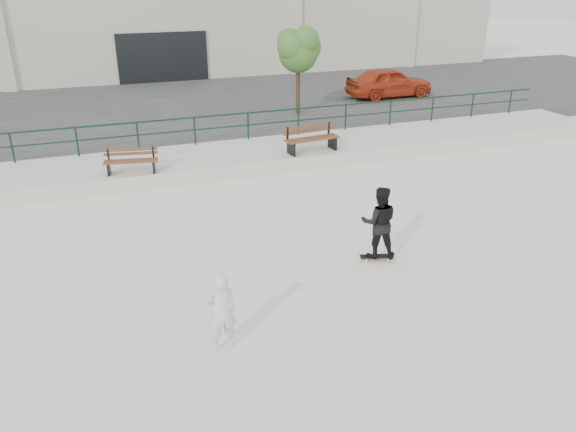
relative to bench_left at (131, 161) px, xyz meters
name	(u,v)px	position (x,y,z in m)	size (l,w,h in m)	color
ground	(354,302)	(3.49, -8.46, -0.87)	(120.00, 120.00, 0.00)	white
ledge	(232,159)	(3.49, 1.04, -0.62)	(30.00, 3.00, 0.50)	beige
parking_strip	(186,108)	(3.49, 9.54, -0.62)	(60.00, 14.00, 0.50)	#353535
railing	(222,122)	(3.49, 2.34, 0.37)	(28.00, 0.06, 1.03)	#12321E
bench_left	(131,161)	(0.00, 0.00, 0.00)	(1.69, 0.77, 0.75)	brown
bench_right	(311,139)	(6.11, 0.13, 0.07)	(2.01, 0.77, 0.90)	brown
tree	(299,48)	(7.76, 5.58, 2.42)	(2.09, 1.86, 3.72)	#463223
red_car	(389,82)	(13.28, 7.32, 0.36)	(1.73, 4.30, 1.47)	#AB3115
skateboard	(377,257)	(4.84, -6.96, -0.80)	(0.80, 0.42, 0.09)	black
standing_skater	(379,222)	(4.84, -6.96, 0.09)	(0.84, 0.66, 1.74)	black
seated_skater	(221,311)	(0.58, -9.00, -0.10)	(0.56, 0.37, 1.54)	silver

